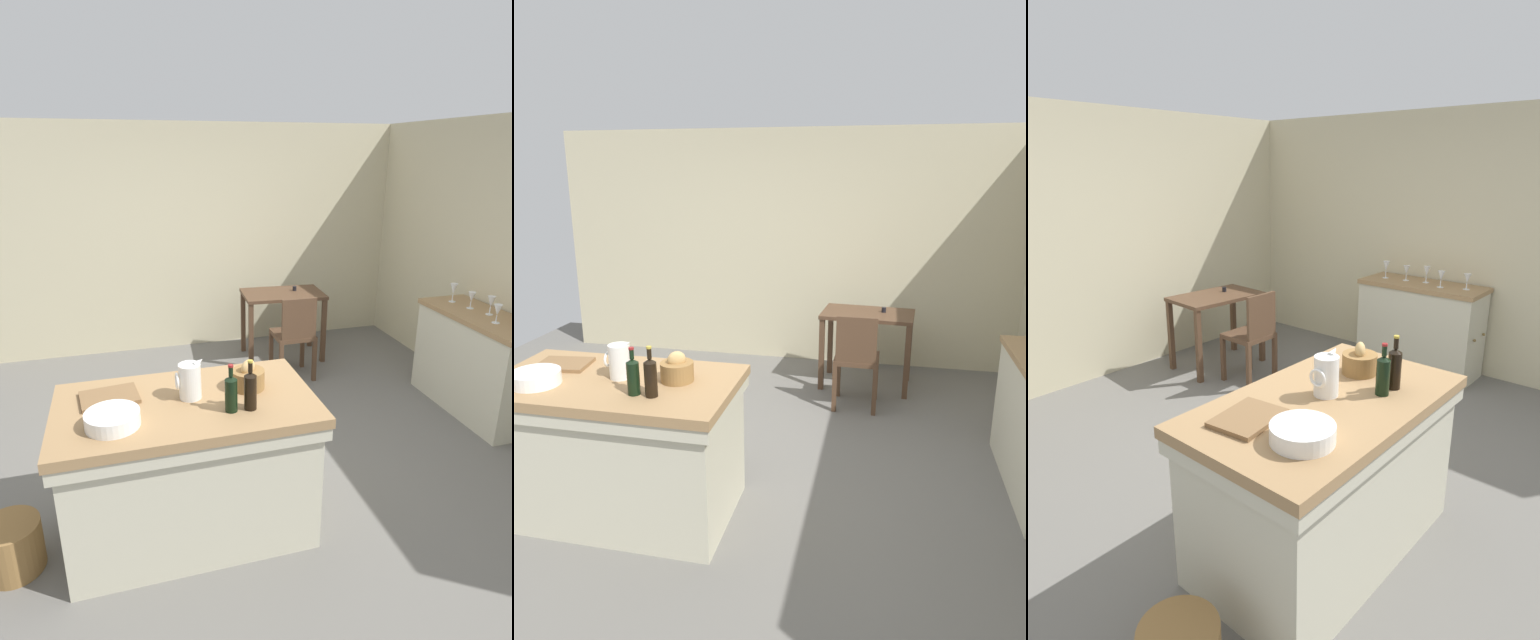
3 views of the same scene
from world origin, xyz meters
The scene contains 11 objects.
ground_plane centered at (0.00, 0.00, 0.00)m, with size 6.76×6.76×0.00m, color #66635E.
wall_back centered at (0.00, 2.60, 1.30)m, with size 5.32×0.12×2.60m, color beige.
island_table centered at (-0.48, -0.61, 0.49)m, with size 1.51×0.86×0.90m.
writing_desk centered at (0.97, 1.88, 0.65)m, with size 0.94×0.63×0.83m.
wooden_chair centered at (0.90, 1.28, 0.50)m, with size 0.41×0.41×0.91m.
pitcher centered at (-0.45, -0.58, 1.01)m, with size 0.17×0.13×0.26m.
wash_bowl centered at (-0.90, -0.78, 0.94)m, with size 0.29×0.29×0.08m, color white.
bread_basket centered at (-0.09, -0.55, 0.97)m, with size 0.20×0.20×0.19m.
cutting_board centered at (-0.92, -0.46, 0.92)m, with size 0.33×0.25×0.02m, color brown.
wine_bottle_dark centered at (-0.15, -0.80, 1.02)m, with size 0.07×0.07×0.30m.
wine_bottle_amber centered at (-0.26, -0.79, 1.02)m, with size 0.07×0.07×0.28m.
Camera 2 is at (1.10, -3.39, 2.12)m, focal length 29.97 mm.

